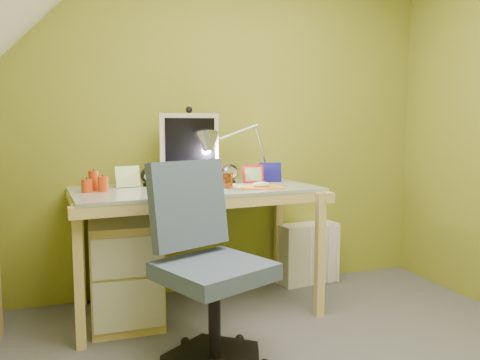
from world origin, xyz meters
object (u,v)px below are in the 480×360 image
object	(u,v)px
task_chair	(214,267)
monitor	(189,141)
desk	(196,249)
desk_lamp	(254,141)
radiator	(308,253)

from	to	relation	value
task_chair	monitor	bearing A→B (deg)	61.18
desk	monitor	size ratio (longest dim) A/B	2.60
task_chair	desk_lamp	bearing A→B (deg)	35.15
task_chair	radiator	world-z (taller)	task_chair
monitor	desk_lamp	xyz separation A→B (m)	(0.45, 0.00, -0.00)
desk	radiator	xyz separation A→B (m)	(0.92, 0.27, -0.17)
desk	radiator	world-z (taller)	desk
monitor	desk_lamp	world-z (taller)	monitor
desk	task_chair	size ratio (longest dim) A/B	1.51
desk	desk_lamp	bearing A→B (deg)	16.08
desk	task_chair	xyz separation A→B (m)	(-0.07, -0.70, 0.09)
desk	monitor	distance (m)	0.70
monitor	radiator	world-z (taller)	monitor
monitor	radiator	size ratio (longest dim) A/B	1.27
desk	monitor	bearing A→B (deg)	84.28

